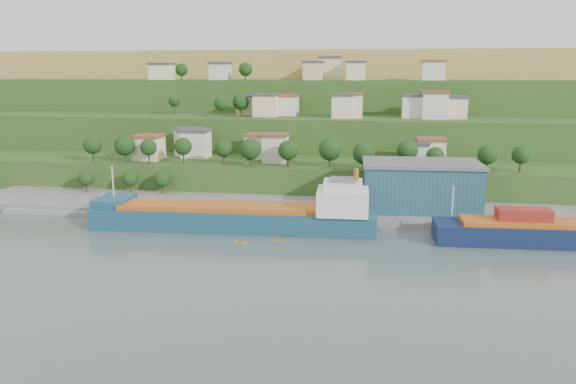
% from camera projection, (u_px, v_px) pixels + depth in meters
% --- Properties ---
extents(ground, '(500.00, 500.00, 0.00)m').
position_uv_depth(ground, '(258.00, 240.00, 130.30)').
color(ground, '#414F49').
rests_on(ground, ground).
extents(quay, '(220.00, 26.00, 4.00)m').
position_uv_depth(quay, '(351.00, 214.00, 154.17)').
color(quay, slate).
rests_on(quay, ground).
extents(pebble_beach, '(40.00, 18.00, 2.40)m').
position_uv_depth(pebble_beach, '(86.00, 209.00, 160.21)').
color(pebble_beach, slate).
rests_on(pebble_beach, ground).
extents(hillside, '(360.00, 210.00, 96.00)m').
position_uv_depth(hillside, '(327.00, 147.00, 293.10)').
color(hillside, '#284719').
rests_on(hillside, ground).
extents(cargo_ship_near, '(70.76, 14.35, 18.07)m').
position_uv_depth(cargo_ship_near, '(242.00, 218.00, 138.54)').
color(cargo_ship_near, '#164053').
rests_on(cargo_ship_near, ground).
extents(warehouse, '(31.86, 20.44, 12.80)m').
position_uv_depth(warehouse, '(420.00, 185.00, 150.85)').
color(warehouse, navy).
rests_on(warehouse, quay).
extents(caravan, '(6.92, 3.83, 3.06)m').
position_uv_depth(caravan, '(113.00, 199.00, 160.17)').
color(caravan, silver).
rests_on(caravan, pebble_beach).
extents(dinghy, '(3.76, 2.10, 0.71)m').
position_uv_depth(dinghy, '(123.00, 207.00, 155.40)').
color(dinghy, silver).
rests_on(dinghy, pebble_beach).
extents(kayak_orange, '(3.29, 1.44, 0.81)m').
position_uv_depth(kayak_orange, '(277.00, 239.00, 130.36)').
color(kayak_orange, '#CA6D12').
rests_on(kayak_orange, ground).
extents(kayak_yellow, '(3.38, 1.60, 0.84)m').
position_uv_depth(kayak_yellow, '(241.00, 241.00, 128.49)').
color(kayak_yellow, gold).
rests_on(kayak_yellow, ground).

